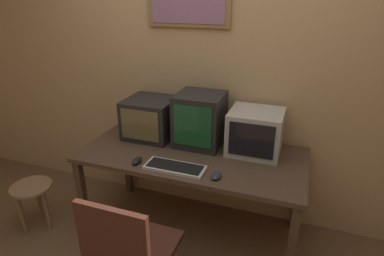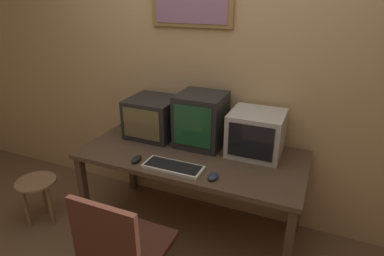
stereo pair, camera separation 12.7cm
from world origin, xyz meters
TOP-DOWN VIEW (x-y plane):
  - wall_back at (-0.00, 1.24)m, footprint 8.00×0.08m
  - desk at (0.00, 0.80)m, footprint 1.73×0.80m
  - monitor_left at (-0.44, 0.99)m, footprint 0.40×0.39m
  - monitor_center at (0.00, 0.98)m, footprint 0.37×0.36m
  - monitor_right at (0.45, 0.99)m, footprint 0.40×0.37m
  - keyboard_main at (-0.03, 0.53)m, footprint 0.43×0.17m
  - mouse_near_keyboard at (0.27, 0.51)m, footprint 0.07×0.10m
  - mouse_far_corner at (-0.32, 0.51)m, footprint 0.06×0.11m
  - desk_clock at (-0.75, 1.12)m, footprint 0.09×0.06m
  - side_stool at (-1.28, 0.39)m, footprint 0.33×0.33m

SIDE VIEW (x-z plane):
  - side_stool at x=-1.28m, z-range 0.11..0.53m
  - desk at x=0.00m, z-range 0.30..1.05m
  - keyboard_main at x=-0.03m, z-range 0.75..0.78m
  - mouse_near_keyboard at x=0.27m, z-range 0.75..0.78m
  - mouse_far_corner at x=-0.32m, z-range 0.75..0.79m
  - desk_clock at x=-0.75m, z-range 0.75..0.84m
  - monitor_left at x=-0.44m, z-range 0.75..1.08m
  - monitor_right at x=0.45m, z-range 0.75..1.08m
  - monitor_center at x=0.00m, z-range 0.75..1.17m
  - wall_back at x=0.00m, z-range 0.00..2.60m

